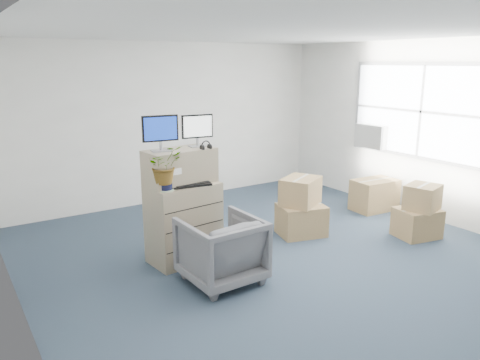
% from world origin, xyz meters
% --- Properties ---
extents(ground, '(7.00, 7.00, 0.00)m').
position_xyz_m(ground, '(0.00, 0.00, 0.00)').
color(ground, '#222F3D').
rests_on(ground, ground).
extents(wall_back, '(6.00, 0.02, 2.80)m').
position_xyz_m(wall_back, '(0.00, 3.51, 1.40)').
color(wall_back, silver).
rests_on(wall_back, ground).
extents(wall_right, '(0.02, 7.00, 2.80)m').
position_xyz_m(wall_right, '(3.01, 0.00, 1.40)').
color(wall_right, silver).
rests_on(wall_right, ground).
extents(window, '(0.07, 2.72, 1.52)m').
position_xyz_m(window, '(2.96, 0.50, 1.70)').
color(window, gray).
rests_on(window, wall_right).
extents(ac_unit, '(0.24, 0.60, 0.40)m').
position_xyz_m(ac_unit, '(2.87, 1.40, 1.20)').
color(ac_unit, beige).
rests_on(ac_unit, wall_right).
extents(filing_cabinet_lower, '(0.91, 0.61, 1.00)m').
position_xyz_m(filing_cabinet_lower, '(-1.04, 0.92, 0.50)').
color(filing_cabinet_lower, tan).
rests_on(filing_cabinet_lower, ground).
extents(filing_cabinet_upper, '(0.90, 0.51, 0.43)m').
position_xyz_m(filing_cabinet_upper, '(-1.05, 0.97, 1.21)').
color(filing_cabinet_upper, tan).
rests_on(filing_cabinet_upper, filing_cabinet_lower).
extents(monitor_left, '(0.43, 0.19, 0.43)m').
position_xyz_m(monitor_left, '(-1.29, 0.97, 1.67)').
color(monitor_left, '#99999E').
rests_on(monitor_left, filing_cabinet_upper).
extents(monitor_right, '(0.41, 0.18, 0.40)m').
position_xyz_m(monitor_right, '(-0.78, 1.00, 1.65)').
color(monitor_right, '#99999E').
rests_on(monitor_right, filing_cabinet_upper).
extents(headphones, '(0.14, 0.03, 0.13)m').
position_xyz_m(headphones, '(-0.77, 0.81, 1.47)').
color(headphones, black).
rests_on(headphones, filing_cabinet_upper).
extents(keyboard, '(0.53, 0.29, 0.03)m').
position_xyz_m(keyboard, '(-1.01, 0.80, 1.01)').
color(keyboard, black).
rests_on(keyboard, filing_cabinet_lower).
extents(mouse, '(0.11, 0.09, 0.03)m').
position_xyz_m(mouse, '(-0.75, 0.83, 1.02)').
color(mouse, silver).
rests_on(mouse, filing_cabinet_lower).
extents(water_bottle, '(0.06, 0.06, 0.23)m').
position_xyz_m(water_bottle, '(-1.01, 1.00, 1.11)').
color(water_bottle, '#96989E').
rests_on(water_bottle, filing_cabinet_lower).
extents(phone_dock, '(0.06, 0.06, 0.13)m').
position_xyz_m(phone_dock, '(-1.09, 0.96, 1.04)').
color(phone_dock, silver).
rests_on(phone_dock, filing_cabinet_lower).
extents(external_drive, '(0.18, 0.15, 0.05)m').
position_xyz_m(external_drive, '(-0.68, 1.10, 1.03)').
color(external_drive, black).
rests_on(external_drive, filing_cabinet_lower).
extents(tissue_box, '(0.26, 0.18, 0.09)m').
position_xyz_m(tissue_box, '(-0.67, 1.04, 1.10)').
color(tissue_box, '#4785F2').
rests_on(tissue_box, external_drive).
extents(potted_plant, '(0.46, 0.50, 0.43)m').
position_xyz_m(potted_plant, '(-1.35, 0.77, 1.25)').
color(potted_plant, '#8CA988').
rests_on(potted_plant, filing_cabinet_lower).
extents(office_chair, '(0.84, 0.79, 0.84)m').
position_xyz_m(office_chair, '(-0.96, 0.15, 0.42)').
color(office_chair, '#5B5B60').
rests_on(office_chair, ground).
extents(cardboard_boxes, '(2.57, 1.76, 0.84)m').
position_xyz_m(cardboard_boxes, '(1.73, 0.58, 0.34)').
color(cardboard_boxes, olive).
rests_on(cardboard_boxes, ground).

